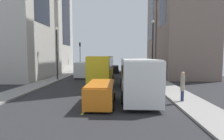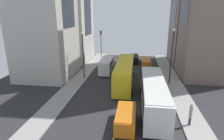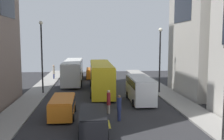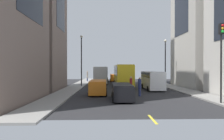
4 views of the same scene
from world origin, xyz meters
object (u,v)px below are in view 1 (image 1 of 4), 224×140
(city_bus_white, at_px, (135,73))
(car_orange_2, at_px, (126,70))
(car_black_0, at_px, (114,69))
(pedestrian_crossing_near, at_px, (106,69))
(pedestrian_walking_far, at_px, (104,68))
(car_orange_1, at_px, (101,92))
(traffic_light_near_corner, at_px, (80,51))
(pedestrian_waiting_curb, at_px, (183,85))
(delivery_van_white, at_px, (84,68))
(streetcar_yellow, at_px, (103,67))

(city_bus_white, bearing_deg, car_orange_2, -89.53)
(car_black_0, bearing_deg, pedestrian_crossing_near, 72.40)
(car_black_0, relative_size, pedestrian_walking_far, 2.20)
(city_bus_white, relative_size, car_orange_1, 2.76)
(traffic_light_near_corner, bearing_deg, car_orange_2, 148.88)
(city_bus_white, bearing_deg, pedestrian_walking_far, -76.20)
(car_orange_1, bearing_deg, pedestrian_waiting_curb, -172.49)
(car_black_0, relative_size, pedestrian_crossing_near, 2.20)
(pedestrian_crossing_near, bearing_deg, traffic_light_near_corner, -47.10)
(city_bus_white, bearing_deg, pedestrian_waiting_curb, 135.01)
(car_black_0, height_order, car_orange_1, car_orange_1)
(traffic_light_near_corner, bearing_deg, delivery_van_white, 105.74)
(car_orange_1, relative_size, car_orange_2, 0.98)
(streetcar_yellow, distance_m, pedestrian_crossing_near, 9.61)
(streetcar_yellow, xyz_separation_m, pedestrian_crossing_near, (0.20, -9.55, -1.02))
(traffic_light_near_corner, bearing_deg, streetcar_yellow, 112.45)
(delivery_van_white, bearing_deg, traffic_light_near_corner, -74.26)
(delivery_van_white, xyz_separation_m, pedestrian_walking_far, (-2.89, -6.08, -0.42))
(car_black_0, relative_size, car_orange_1, 1.02)
(car_orange_2, bearing_deg, pedestrian_waiting_curb, 99.38)
(city_bus_white, height_order, car_black_0, city_bus_white)
(pedestrian_crossing_near, relative_size, pedestrian_waiting_curb, 0.91)
(car_black_0, height_order, car_orange_2, car_orange_2)
(delivery_van_white, distance_m, car_black_0, 9.84)
(car_orange_2, bearing_deg, city_bus_white, 90.47)
(streetcar_yellow, relative_size, traffic_light_near_corner, 1.85)
(car_orange_1, relative_size, pedestrian_walking_far, 2.15)
(streetcar_yellow, bearing_deg, car_orange_2, -109.94)
(car_black_0, height_order, pedestrian_walking_far, pedestrian_walking_far)
(pedestrian_waiting_curb, bearing_deg, car_black_0, 0.86)
(streetcar_yellow, xyz_separation_m, pedestrian_waiting_curb, (-7.13, 10.72, -0.76))
(city_bus_white, xyz_separation_m, streetcar_yellow, (3.83, -7.42, 0.11))
(car_orange_1, relative_size, pedestrian_crossing_near, 2.15)
(pedestrian_waiting_curb, bearing_deg, traffic_light_near_corner, 14.62)
(pedestrian_waiting_curb, relative_size, traffic_light_near_corner, 0.34)
(pedestrian_walking_far, bearing_deg, city_bus_white, -47.85)
(pedestrian_walking_far, bearing_deg, pedestrian_waiting_curb, -42.01)
(city_bus_white, xyz_separation_m, pedestrian_waiting_curb, (-3.30, 3.30, -0.64))
(streetcar_yellow, xyz_separation_m, pedestrian_walking_far, (0.86, -11.69, -1.02))
(car_orange_2, height_order, pedestrian_walking_far, pedestrian_walking_far)
(delivery_van_white, relative_size, pedestrian_waiting_curb, 2.72)
(city_bus_white, height_order, pedestrian_walking_far, city_bus_white)
(city_bus_white, xyz_separation_m, traffic_light_near_corner, (10.65, -23.92, 2.67))
(city_bus_white, distance_m, delivery_van_white, 15.08)
(car_black_0, xyz_separation_m, car_orange_2, (-2.45, 3.91, 0.06))
(city_bus_white, relative_size, delivery_van_white, 1.99)
(pedestrian_walking_far, bearing_deg, traffic_light_near_corner, 169.40)
(pedestrian_crossing_near, bearing_deg, pedestrian_walking_far, -73.51)
(pedestrian_crossing_near, height_order, traffic_light_near_corner, traffic_light_near_corner)
(city_bus_white, distance_m, pedestrian_crossing_near, 17.46)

